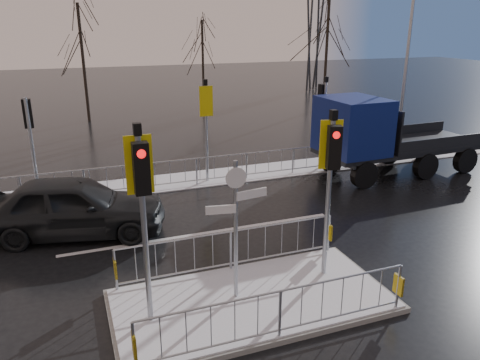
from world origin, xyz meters
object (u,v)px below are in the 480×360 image
object	(u,v)px
traffic_island	(251,288)
street_lamp_right	(408,58)
flatbed_truck	(372,135)
car_far_lane	(74,206)

from	to	relation	value
traffic_island	street_lamp_right	distance (m)	14.14
flatbed_truck	street_lamp_right	xyz separation A→B (m)	(2.89, 1.89, 2.71)
car_far_lane	flatbed_truck	xyz separation A→B (m)	(11.10, 1.57, 0.82)
traffic_island	street_lamp_right	world-z (taller)	street_lamp_right
flatbed_truck	street_lamp_right	bearing A→B (deg)	33.15
traffic_island	flatbed_truck	world-z (taller)	traffic_island
traffic_island	flatbed_truck	size ratio (longest dim) A/B	0.87
flatbed_truck	street_lamp_right	world-z (taller)	street_lamp_right
flatbed_truck	car_far_lane	bearing A→B (deg)	-171.94
traffic_island	flatbed_truck	bearing A→B (deg)	40.63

